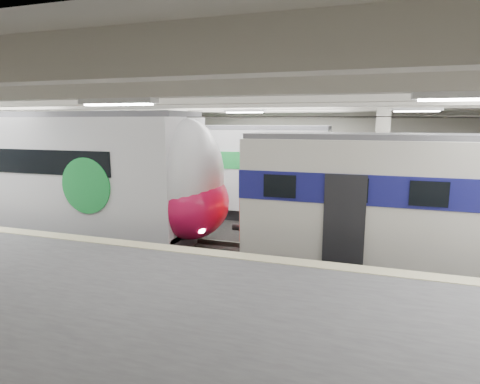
% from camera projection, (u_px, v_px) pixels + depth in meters
% --- Properties ---
extents(station_hall, '(36.00, 24.00, 5.75)m').
position_uv_depth(station_hall, '(207.00, 166.00, 11.95)').
color(station_hall, black).
rests_on(station_hall, ground).
extents(modern_emu, '(15.45, 3.19, 4.90)m').
position_uv_depth(modern_emu, '(60.00, 176.00, 15.90)').
color(modern_emu, silver).
rests_on(modern_emu, ground).
extents(older_rer, '(12.63, 2.79, 4.20)m').
position_uv_depth(older_rer, '(458.00, 204.00, 11.56)').
color(older_rer, beige).
rests_on(older_rer, ground).
extents(far_train, '(13.66, 3.23, 4.35)m').
position_uv_depth(far_train, '(191.00, 168.00, 20.11)').
color(far_train, silver).
rests_on(far_train, ground).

